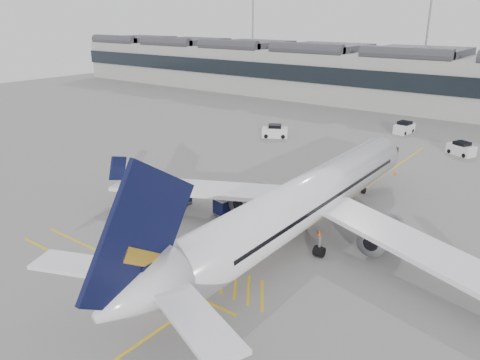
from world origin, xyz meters
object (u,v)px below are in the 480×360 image
Objects in this scene: ramp_agent_a at (286,191)px; pushback_tug at (175,194)px; belt_loader at (277,218)px; airliner_main at (303,202)px; ramp_agent_b at (240,204)px; baggage_cart_a at (274,195)px.

ramp_agent_a is 0.53× the size of pushback_tug.
belt_loader is 3.25× the size of ramp_agent_a.
belt_loader is 1.73× the size of pushback_tug.
airliner_main is 10.08m from ramp_agent_a.
belt_loader is 2.66× the size of ramp_agent_b.
ramp_agent_a is (-2.82, 6.22, 0.20)m from belt_loader.
ramp_agent_b is at bearing -162.70° from belt_loader.
ramp_agent_a is at bearing 99.66° from baggage_cart_a.
belt_loader is 6.83m from ramp_agent_a.
baggage_cart_a is at bearing 140.94° from belt_loader.
baggage_cart_a is 1.20× the size of ramp_agent_a.
pushback_tug is (-15.58, -0.30, -2.84)m from airliner_main.
ramp_agent_b is at bearing -162.11° from ramp_agent_a.
ramp_agent_b is (-1.33, -4.24, 0.05)m from baggage_cart_a.
ramp_agent_a is at bearing -140.88° from ramp_agent_b.
belt_loader is at bearing -124.72° from ramp_agent_a.
airliner_main is 4.66m from belt_loader.
belt_loader is at bearing 25.14° from pushback_tug.
ramp_agent_a is 12.11m from pushback_tug.
pushback_tug is (-9.32, -7.73, -0.15)m from ramp_agent_a.
ramp_agent_b is (-1.48, -6.43, 0.18)m from ramp_agent_a.
belt_loader reaches higher than ramp_agent_a.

